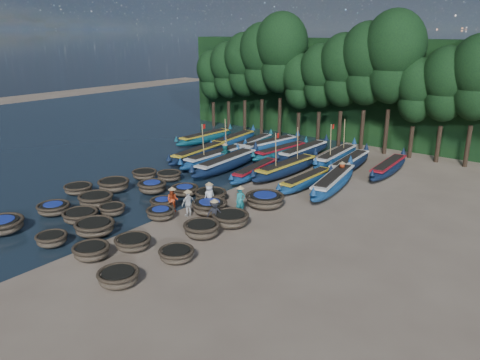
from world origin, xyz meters
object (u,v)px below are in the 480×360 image
Objects in this scene: coracle_6 at (80,216)px; long_boat_10 at (234,140)px; coracle_15 at (114,185)px; coracle_18 at (210,207)px; coracle_13 at (161,213)px; fisherman_1 at (240,200)px; fisherman_2 at (173,199)px; long_boat_12 at (269,145)px; long_boat_7 at (306,180)px; long_boat_5 at (255,171)px; long_boat_15 at (336,157)px; long_boat_3 at (215,157)px; fisherman_6 at (342,172)px; long_boat_8 at (333,182)px; coracle_11 at (96,200)px; coracle_20 at (144,174)px; coracle_8 at (133,242)px; coracle_3 at (91,251)px; coracle_1 at (2,225)px; long_boat_13 at (281,151)px; long_boat_6 at (287,168)px; coracle_14 at (202,229)px; coracle_9 at (176,254)px; fisherman_5 at (225,153)px; coracle_2 at (52,239)px; coracle_7 at (95,227)px; long_boat_9 at (205,137)px; coracle_22 at (185,190)px; long_boat_4 at (227,163)px; fisherman_3 at (215,212)px; long_boat_2 at (199,153)px; coracle_12 at (112,209)px; coracle_16 at (152,187)px; long_boat_14 at (303,152)px; coracle_4 at (118,277)px; fisherman_4 at (188,203)px; long_boat_16 at (350,163)px; long_boat_11 at (253,143)px; fisherman_0 at (209,195)px; coracle_5 at (53,208)px; coracle_10 at (78,189)px; coracle_17 at (163,203)px.

long_boat_10 is (-4.96, 20.50, 0.14)m from coracle_6.
coracle_15 is (-2.99, 4.69, 0.08)m from coracle_6.
coracle_13 is at bearing -125.74° from coracle_18.
fisherman_2 is (-3.66, -2.14, -0.16)m from fisherman_1.
long_boat_12 is 4.25× the size of fisherman_1.
long_boat_7 is (3.79, 10.60, 0.10)m from coracle_13.
long_boat_15 reaches higher than long_boat_5.
fisherman_6 is at bearing 11.00° from long_boat_3.
long_boat_8 reaches higher than long_boat_12.
coracle_20 is at bearing 109.55° from coracle_11.
coracle_3 is at bearing -111.06° from coracle_8.
coracle_18 is at bearing -102.06° from long_boat_7.
long_boat_13 is at bearing 81.85° from coracle_1.
long_boat_6 is (0.01, 17.76, 0.17)m from coracle_3.
long_boat_13 is (-5.85, 16.75, 0.05)m from coracle_14.
coracle_18 is (-2.82, 5.60, 0.11)m from coracle_9.
coracle_11 reaches higher than coracle_20.
fisherman_5 is at bearing 90.16° from coracle_11.
coracle_2 is at bearing -75.06° from long_boat_12.
long_boat_9 is (-10.07, 20.15, 0.09)m from coracle_7.
coracle_2 is 8.74m from coracle_15.
long_boat_5 is at bearing 179.44° from long_boat_8.
coracle_1 is at bearing 4.60° from fisherman_5.
coracle_11 is 1.14× the size of coracle_22.
coracle_18 is 0.26× the size of long_boat_4.
fisherman_5 is at bearing 130.32° from long_boat_4.
coracle_14 is 1.23× the size of fisherman_1.
fisherman_3 is at bearing 44.09° from fisherman_5.
long_boat_12 is at bearing 103.68° from coracle_13.
coracle_8 is at bearing -63.85° from long_boat_2.
long_boat_7 is at bearing 61.22° from coracle_12.
coracle_18 is at bearing 54.26° from coracle_13.
coracle_16 is 15.34m from long_boat_9.
long_boat_14 is (-1.56, 22.96, 0.16)m from coracle_3.
coracle_6 is at bearing -109.36° from long_boat_15.
coracle_4 is (5.96, -0.34, 0.01)m from coracle_2.
long_boat_6 is at bearing -45.95° from long_boat_13.
fisherman_4 reaches higher than coracle_11.
coracle_9 is 0.29× the size of long_boat_5.
coracle_8 is at bearing -82.79° from long_boat_14.
coracle_14 is 12.77m from long_boat_6.
long_boat_16 is at bearing -8.27° from long_boat_14.
long_boat_11 is (-9.81, 17.96, 0.03)m from coracle_14.
long_boat_2 is (-8.45, 16.93, 0.16)m from coracle_3.
coracle_5 is at bearing -36.66° from fisherman_0.
fisherman_0 is (6.69, 9.86, 0.45)m from coracle_1.
coracle_8 is 0.26× the size of long_boat_2.
coracle_10 is 0.28× the size of long_boat_13.
coracle_17 is at bearing 34.29° from coracle_11.
coracle_16 reaches higher than coracle_22.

